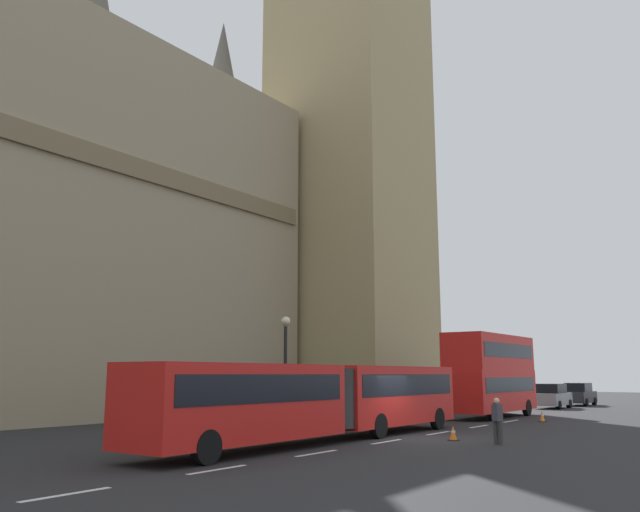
{
  "coord_description": "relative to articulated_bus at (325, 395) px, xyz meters",
  "views": [
    {
      "loc": [
        -24.52,
        -13.01,
        2.55
      ],
      "look_at": [
        1.85,
        5.78,
        8.41
      ],
      "focal_mm": 36.8,
      "sensor_mm": 36.0,
      "label": 1
    }
  ],
  "objects": [
    {
      "name": "ground_plane",
      "position": [
        3.17,
        -1.99,
        -1.75
      ],
      "size": [
        160.0,
        160.0,
        0.0
      ],
      "primitive_type": "plane",
      "color": "#262628"
    },
    {
      "name": "lane_centre_marking",
      "position": [
        1.3,
        -1.99,
        -1.74
      ],
      "size": [
        29.8,
        0.16,
        0.01
      ],
      "color": "silver",
      "rests_on": "ground_plane"
    },
    {
      "name": "articulated_bus",
      "position": [
        0.0,
        0.0,
        0.0
      ],
      "size": [
        18.43,
        2.54,
        2.9
      ],
      "color": "red",
      "rests_on": "ground_plane"
    },
    {
      "name": "double_decker_bus",
      "position": [
        17.62,
        0.0,
        0.96
      ],
      "size": [
        9.05,
        2.54,
        4.9
      ],
      "color": "red",
      "rests_on": "ground_plane"
    },
    {
      "name": "sedan_lead",
      "position": [
        30.62,
        0.2,
        -0.83
      ],
      "size": [
        4.4,
        1.86,
        1.85
      ],
      "color": "gray",
      "rests_on": "ground_plane"
    },
    {
      "name": "sedan_trailing",
      "position": [
        36.6,
        -0.26,
        -0.83
      ],
      "size": [
        4.4,
        1.86,
        1.85
      ],
      "color": "black",
      "rests_on": "ground_plane"
    },
    {
      "name": "traffic_cone_west",
      "position": [
        3.25,
        -3.88,
        -1.46
      ],
      "size": [
        0.36,
        0.36,
        0.58
      ],
      "color": "black",
      "rests_on": "ground_plane"
    },
    {
      "name": "traffic_cone_middle",
      "position": [
        15.67,
        -3.54,
        -1.46
      ],
      "size": [
        0.36,
        0.36,
        0.58
      ],
      "color": "black",
      "rests_on": "ground_plane"
    },
    {
      "name": "street_lamp",
      "position": [
        3.2,
        4.51,
        1.31
      ],
      "size": [
        0.44,
        0.44,
        5.27
      ],
      "color": "black",
      "rests_on": "ground_plane"
    },
    {
      "name": "pedestrian_near_cones",
      "position": [
        2.75,
        -5.89,
        -0.83
      ],
      "size": [
        0.43,
        0.36,
        1.69
      ],
      "color": "#333333",
      "rests_on": "ground_plane"
    }
  ]
}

